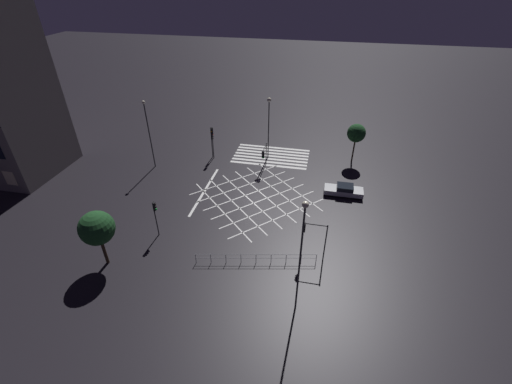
{
  "coord_description": "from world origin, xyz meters",
  "views": [
    {
      "loc": [
        -6.78,
        32.23,
        22.66
      ],
      "look_at": [
        0.0,
        0.0,
        0.67
      ],
      "focal_mm": 24.0,
      "sensor_mm": 36.0,
      "label": 1
    }
  ],
  "objects_px": {
    "traffic_light_nw_main": "(314,233)",
    "street_lamp_west": "(301,245)",
    "traffic_light_se_cross": "(212,137)",
    "street_tree_near": "(97,228)",
    "traffic_light_median_south": "(264,153)",
    "street_tree_far": "(356,133)",
    "waiting_car": "(344,190)",
    "traffic_light_ne_main": "(155,212)",
    "traffic_light_se_main": "(212,140)",
    "street_lamp_east": "(148,127)",
    "street_lamp_far": "(269,115)"
  },
  "relations": [
    {
      "from": "traffic_light_median_south",
      "to": "traffic_light_ne_main",
      "type": "distance_m",
      "value": 16.95
    },
    {
      "from": "traffic_light_nw_main",
      "to": "street_tree_near",
      "type": "relative_size",
      "value": 0.73
    },
    {
      "from": "street_lamp_west",
      "to": "street_tree_near",
      "type": "relative_size",
      "value": 1.85
    },
    {
      "from": "traffic_light_ne_main",
      "to": "street_tree_near",
      "type": "bearing_deg",
      "value": -122.79
    },
    {
      "from": "street_lamp_east",
      "to": "traffic_light_ne_main",
      "type": "bearing_deg",
      "value": 117.4
    },
    {
      "from": "traffic_light_ne_main",
      "to": "street_tree_near",
      "type": "height_order",
      "value": "street_tree_near"
    },
    {
      "from": "traffic_light_se_main",
      "to": "street_tree_near",
      "type": "distance_m",
      "value": 21.88
    },
    {
      "from": "traffic_light_se_cross",
      "to": "traffic_light_nw_main",
      "type": "distance_m",
      "value": 22.45
    },
    {
      "from": "traffic_light_nw_main",
      "to": "street_lamp_far",
      "type": "distance_m",
      "value": 20.39
    },
    {
      "from": "street_lamp_west",
      "to": "street_tree_near",
      "type": "height_order",
      "value": "street_lamp_west"
    },
    {
      "from": "traffic_light_se_main",
      "to": "waiting_car",
      "type": "distance_m",
      "value": 18.95
    },
    {
      "from": "street_lamp_east",
      "to": "waiting_car",
      "type": "xyz_separation_m",
      "value": [
        -24.74,
        1.68,
        -5.02
      ]
    },
    {
      "from": "traffic_light_ne_main",
      "to": "street_lamp_west",
      "type": "relative_size",
      "value": 0.39
    },
    {
      "from": "street_tree_near",
      "to": "traffic_light_median_south",
      "type": "bearing_deg",
      "value": -118.74
    },
    {
      "from": "traffic_light_se_main",
      "to": "traffic_light_ne_main",
      "type": "xyz_separation_m",
      "value": [
        0.17,
        17.05,
        0.24
      ]
    },
    {
      "from": "traffic_light_se_cross",
      "to": "waiting_car",
      "type": "distance_m",
      "value": 18.81
    },
    {
      "from": "traffic_light_median_south",
      "to": "street_lamp_east",
      "type": "xyz_separation_m",
      "value": [
        14.48,
        2.18,
        3.25
      ]
    },
    {
      "from": "street_lamp_east",
      "to": "street_lamp_west",
      "type": "height_order",
      "value": "street_lamp_west"
    },
    {
      "from": "traffic_light_ne_main",
      "to": "street_lamp_west",
      "type": "distance_m",
      "value": 15.98
    },
    {
      "from": "traffic_light_se_main",
      "to": "traffic_light_se_cross",
      "type": "relative_size",
      "value": 0.8
    },
    {
      "from": "traffic_light_nw_main",
      "to": "street_lamp_east",
      "type": "height_order",
      "value": "street_lamp_east"
    },
    {
      "from": "traffic_light_ne_main",
      "to": "waiting_car",
      "type": "relative_size",
      "value": 0.89
    },
    {
      "from": "street_tree_far",
      "to": "traffic_light_median_south",
      "type": "bearing_deg",
      "value": 21.85
    },
    {
      "from": "traffic_light_ne_main",
      "to": "street_tree_far",
      "type": "xyz_separation_m",
      "value": [
        -19.2,
        -19.6,
        1.37
      ]
    },
    {
      "from": "street_tree_far",
      "to": "waiting_car",
      "type": "xyz_separation_m",
      "value": [
        1.13,
        8.43,
        -3.63
      ]
    },
    {
      "from": "traffic_light_median_south",
      "to": "street_lamp_west",
      "type": "relative_size",
      "value": 0.31
    },
    {
      "from": "traffic_light_se_main",
      "to": "street_tree_near",
      "type": "height_order",
      "value": "street_tree_near"
    },
    {
      "from": "street_lamp_east",
      "to": "street_lamp_far",
      "type": "relative_size",
      "value": 1.06
    },
    {
      "from": "traffic_light_median_south",
      "to": "traffic_light_se_cross",
      "type": "bearing_deg",
      "value": -102.85
    },
    {
      "from": "traffic_light_nw_main",
      "to": "street_lamp_west",
      "type": "distance_m",
      "value": 6.94
    },
    {
      "from": "traffic_light_nw_main",
      "to": "street_tree_far",
      "type": "height_order",
      "value": "street_tree_far"
    },
    {
      "from": "street_tree_near",
      "to": "street_tree_far",
      "type": "xyz_separation_m",
      "value": [
        -22.14,
        -24.17,
        0.2
      ]
    },
    {
      "from": "traffic_light_nw_main",
      "to": "waiting_car",
      "type": "distance_m",
      "value": 11.94
    },
    {
      "from": "traffic_light_ne_main",
      "to": "traffic_light_median_south",
      "type": "bearing_deg",
      "value": 62.55
    },
    {
      "from": "street_lamp_east",
      "to": "street_tree_far",
      "type": "distance_m",
      "value": 26.76
    },
    {
      "from": "street_lamp_east",
      "to": "waiting_car",
      "type": "height_order",
      "value": "street_lamp_east"
    },
    {
      "from": "street_lamp_east",
      "to": "traffic_light_nw_main",
      "type": "bearing_deg",
      "value": 149.16
    },
    {
      "from": "traffic_light_se_cross",
      "to": "street_tree_near",
      "type": "relative_size",
      "value": 0.82
    },
    {
      "from": "street_tree_near",
      "to": "street_tree_far",
      "type": "relative_size",
      "value": 1.02
    },
    {
      "from": "traffic_light_se_main",
      "to": "traffic_light_ne_main",
      "type": "height_order",
      "value": "traffic_light_ne_main"
    },
    {
      "from": "street_lamp_far",
      "to": "street_tree_near",
      "type": "height_order",
      "value": "street_lamp_far"
    },
    {
      "from": "traffic_light_se_cross",
      "to": "traffic_light_median_south",
      "type": "bearing_deg",
      "value": 77.15
    },
    {
      "from": "traffic_light_se_cross",
      "to": "traffic_light_nw_main",
      "type": "relative_size",
      "value": 1.12
    },
    {
      "from": "street_tree_near",
      "to": "traffic_light_se_main",
      "type": "bearing_deg",
      "value": -98.18
    },
    {
      "from": "street_tree_near",
      "to": "street_tree_far",
      "type": "bearing_deg",
      "value": -132.49
    },
    {
      "from": "waiting_car",
      "to": "street_lamp_far",
      "type": "bearing_deg",
      "value": -35.54
    },
    {
      "from": "traffic_light_median_south",
      "to": "street_lamp_east",
      "type": "height_order",
      "value": "street_lamp_east"
    },
    {
      "from": "street_tree_near",
      "to": "waiting_car",
      "type": "xyz_separation_m",
      "value": [
        -21.01,
        -15.74,
        -3.43
      ]
    },
    {
      "from": "street_lamp_far",
      "to": "waiting_car",
      "type": "relative_size",
      "value": 1.89
    },
    {
      "from": "traffic_light_median_south",
      "to": "traffic_light_nw_main",
      "type": "bearing_deg",
      "value": 25.67
    }
  ]
}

